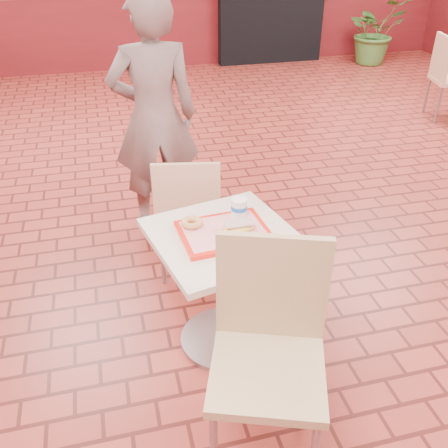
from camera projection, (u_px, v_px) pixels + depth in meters
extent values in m
cube|color=maroon|center=(327.00, 238.00, 3.57)|extent=(8.00, 10.00, 0.01)
cube|color=#5D1115|center=(191.00, 31.00, 7.40)|extent=(8.00, 0.04, 1.00)
cube|color=beige|center=(224.00, 238.00, 2.37)|extent=(0.65, 0.65, 0.04)
cylinder|color=gray|center=(224.00, 294.00, 2.55)|extent=(0.07, 0.07, 0.65)
cylinder|color=gray|center=(224.00, 338.00, 2.71)|extent=(0.47, 0.47, 0.03)
cube|color=tan|center=(267.00, 373.00, 1.95)|extent=(0.57, 0.57, 0.04)
cube|color=tan|center=(272.00, 287.00, 1.98)|extent=(0.43, 0.18, 0.49)
cylinder|color=gray|center=(224.00, 373.00, 2.25)|extent=(0.03, 0.03, 0.43)
cylinder|color=gray|center=(309.00, 380.00, 2.22)|extent=(0.03, 0.03, 0.43)
cube|color=tan|center=(189.00, 216.00, 3.08)|extent=(0.45, 0.45, 0.04)
cube|color=tan|center=(187.00, 197.00, 2.82)|extent=(0.38, 0.10, 0.42)
cylinder|color=gray|center=(214.00, 229.00, 3.33)|extent=(0.03, 0.03, 0.37)
cylinder|color=gray|center=(165.00, 230.00, 3.32)|extent=(0.03, 0.03, 0.37)
cylinder|color=gray|center=(216.00, 257.00, 3.06)|extent=(0.03, 0.03, 0.37)
cylinder|color=gray|center=(163.00, 259.00, 3.04)|extent=(0.03, 0.03, 0.37)
imported|color=#6D5855|center=(154.00, 117.00, 3.34)|extent=(0.60, 0.39, 1.63)
cube|color=red|center=(224.00, 233.00, 2.35)|extent=(0.41, 0.32, 0.02)
cube|color=#E18585|center=(224.00, 230.00, 2.34)|extent=(0.37, 0.28, 0.00)
torus|color=#C38347|center=(192.00, 223.00, 2.37)|extent=(0.13, 0.13, 0.03)
ellipsoid|color=gold|center=(239.00, 228.00, 2.32)|extent=(0.15, 0.08, 0.04)
cube|color=white|center=(239.00, 224.00, 2.31)|extent=(0.13, 0.06, 0.01)
ellipsoid|color=#A25616|center=(226.00, 231.00, 2.32)|extent=(0.04, 0.03, 0.02)
cylinder|color=white|center=(239.00, 208.00, 2.42)|extent=(0.08, 0.08, 0.10)
cylinder|color=blue|center=(239.00, 207.00, 2.42)|extent=(0.08, 0.08, 0.02)
cube|color=tan|center=(441.00, 57.00, 5.32)|extent=(0.12, 0.41, 0.45)
cylinder|color=gray|center=(438.00, 106.00, 5.42)|extent=(0.03, 0.03, 0.40)
cylinder|color=gray|center=(427.00, 96.00, 5.72)|extent=(0.03, 0.03, 0.40)
imported|color=#3D6B2B|center=(375.00, 31.00, 7.50)|extent=(0.94, 0.85, 0.95)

